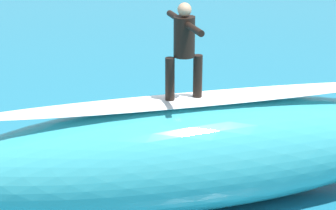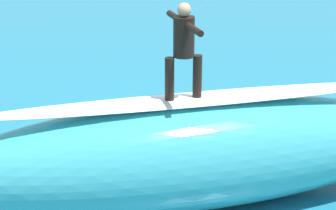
{
  "view_description": "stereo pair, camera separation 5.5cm",
  "coord_description": "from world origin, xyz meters",
  "px_view_note": "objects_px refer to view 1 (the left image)",
  "views": [
    {
      "loc": [
        -0.21,
        11.7,
        5.59
      ],
      "look_at": [
        0.69,
        0.58,
        1.44
      ],
      "focal_mm": 67.85,
      "sensor_mm": 36.0,
      "label": 1
    },
    {
      "loc": [
        -0.27,
        11.69,
        5.59
      ],
      "look_at": [
        0.69,
        0.58,
        1.44
      ],
      "focal_mm": 67.85,
      "sensor_mm": 36.0,
      "label": 2
    }
  ],
  "objects_px": {
    "surfer_riding": "(184,44)",
    "surfer_paddling": "(155,142)",
    "surfboard_riding": "(184,101)",
    "surfboard_paddling": "(156,147)"
  },
  "relations": [
    {
      "from": "surfboard_riding",
      "to": "surfer_paddling",
      "type": "bearing_deg",
      "value": -95.0
    },
    {
      "from": "surfboard_riding",
      "to": "surfer_paddling",
      "type": "relative_size",
      "value": 1.44
    },
    {
      "from": "surfboard_riding",
      "to": "surfer_paddling",
      "type": "distance_m",
      "value": 2.94
    },
    {
      "from": "surfer_riding",
      "to": "surfer_paddling",
      "type": "bearing_deg",
      "value": -95.0
    },
    {
      "from": "surfboard_riding",
      "to": "surfer_riding",
      "type": "height_order",
      "value": "surfer_riding"
    },
    {
      "from": "surfer_riding",
      "to": "surfboard_paddling",
      "type": "distance_m",
      "value": 3.81
    },
    {
      "from": "surfer_riding",
      "to": "surfboard_paddling",
      "type": "xyz_separation_m",
      "value": [
        0.72,
        -2.36,
        -2.9
      ]
    },
    {
      "from": "surfboard_riding",
      "to": "surfboard_paddling",
      "type": "bearing_deg",
      "value": -95.83
    },
    {
      "from": "surfboard_riding",
      "to": "surfer_paddling",
      "type": "height_order",
      "value": "surfboard_riding"
    },
    {
      "from": "surfer_riding",
      "to": "surfer_paddling",
      "type": "distance_m",
      "value": 3.61
    }
  ]
}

